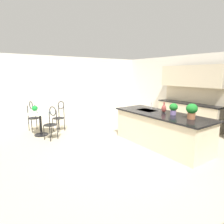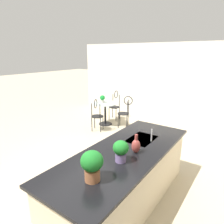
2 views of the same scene
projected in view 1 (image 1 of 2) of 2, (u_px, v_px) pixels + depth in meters
ground_plane at (130, 148)px, 5.16m from camera, size 40.00×40.00×0.00m
wall_back at (208, 91)px, 6.93m from camera, size 9.00×0.12×2.70m
wall_left_window at (68, 88)px, 8.32m from camera, size 0.12×7.80×2.70m
kitchen_island at (160, 129)px, 5.30m from camera, size 2.80×1.06×0.92m
back_counter_run at (189, 114)px, 7.17m from camera, size 2.44×0.64×1.52m
upper_cabinet_run at (191, 76)px, 6.87m from camera, size 2.40×0.36×0.76m
bistro_table at (41, 122)px, 6.17m from camera, size 0.80×0.80×0.74m
chair_near_window at (33, 115)px, 6.66m from camera, size 0.51×0.43×1.04m
chair_by_island at (59, 115)px, 6.65m from camera, size 0.50×0.52×1.04m
chair_toward_desk at (51, 121)px, 5.72m from camera, size 0.52×0.50×1.04m
sink_faucet at (151, 106)px, 5.73m from camera, size 0.02×0.02×0.22m
potted_plant_on_table at (35, 109)px, 6.03m from camera, size 0.18×0.18×0.25m
potted_plant_counter_far at (192, 110)px, 4.52m from camera, size 0.26×0.26×0.37m
potted_plant_counter_near at (173, 108)px, 4.99m from camera, size 0.22×0.22×0.31m
vase_on_counter at (164, 108)px, 5.31m from camera, size 0.13×0.13×0.29m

